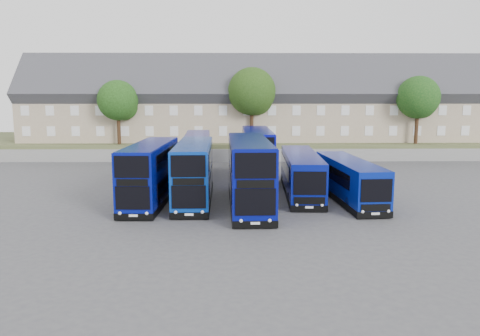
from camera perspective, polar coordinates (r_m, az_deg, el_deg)
name	(u,v)px	position (r m, az deg, el deg)	size (l,w,h in m)	color
ground	(238,211)	(32.39, -0.28, -5.23)	(120.00, 120.00, 0.00)	#45454A
retaining_wall	(235,155)	(55.86, -0.57, 1.57)	(70.00, 0.40, 1.50)	slate
earth_bank	(235,144)	(65.77, -0.62, 2.91)	(80.00, 20.00, 2.00)	#494E2C
terrace_row	(258,105)	(61.50, 2.21, 7.70)	(60.00, 10.40, 11.20)	tan
dd_front_left	(150,174)	(35.13, -10.86, -0.72)	(2.90, 11.03, 4.35)	#071080
dd_front_mid	(194,173)	(34.95, -5.63, -0.64)	(2.70, 11.00, 4.35)	#08359E
dd_front_right	(249,174)	(33.26, 1.14, -0.73)	(3.05, 12.07, 4.77)	#060D7B
dd_rear_left	(198,156)	(45.76, -5.20, 1.49)	(2.85, 10.46, 4.12)	#070E88
dd_rear_right	(257,154)	(45.14, 2.09, 1.70)	(2.66, 11.49, 4.56)	#080A96
coach_east_a	(301,174)	(37.63, 7.45, -0.79)	(3.12, 12.19, 3.30)	#071386
coach_east_b	(349,181)	(36.17, 13.14, -1.53)	(3.08, 11.37, 3.07)	#081D93
tree_west	(119,102)	(58.09, -14.51, 7.80)	(4.80, 4.80, 7.65)	#382314
tree_mid	(253,93)	(57.05, 1.59, 9.09)	(5.76, 5.76, 9.18)	#382314
tree_east	(419,99)	(60.81, 20.98, 7.86)	(5.12, 5.12, 8.16)	#382314
tree_far	(443,96)	(69.60, 23.48, 8.06)	(5.44, 5.44, 8.67)	#382314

